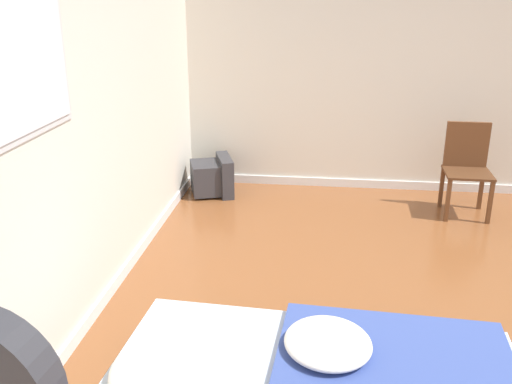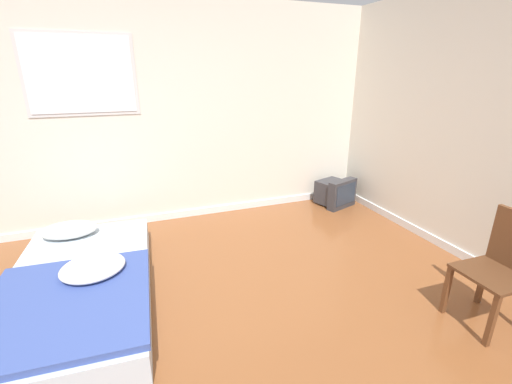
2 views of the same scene
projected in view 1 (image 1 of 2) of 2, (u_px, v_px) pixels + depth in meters
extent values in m
plane|color=brown|center=(495.00, 343.00, 3.48)|extent=(20.00, 20.00, 0.00)
cube|color=silver|center=(70.00, 123.00, 3.33)|extent=(8.05, 0.06, 2.60)
cube|color=white|center=(97.00, 310.00, 3.75)|extent=(8.05, 0.02, 0.09)
cube|color=silver|center=(10.00, 54.00, 2.61)|extent=(1.11, 0.01, 0.84)
cube|color=white|center=(11.00, 54.00, 2.61)|extent=(1.04, 0.01, 0.77)
cube|color=silver|center=(437.00, 66.00, 5.70)|extent=(0.06, 7.49, 2.60)
cube|color=white|center=(425.00, 186.00, 6.09)|extent=(0.02, 7.49, 0.09)
ellipsoid|color=silver|center=(147.00, 366.00, 2.78)|extent=(0.54, 0.37, 0.14)
cube|color=#384C93|center=(396.00, 377.00, 2.77)|extent=(1.17, 1.25, 0.05)
ellipsoid|color=silver|center=(328.00, 342.00, 2.93)|extent=(0.58, 0.56, 0.11)
cube|color=#333338|center=(206.00, 178.00, 5.92)|extent=(0.46, 0.39, 0.32)
cube|color=#333338|center=(225.00, 175.00, 5.96)|extent=(0.49, 0.27, 0.39)
cube|color=#283342|center=(231.00, 174.00, 5.97)|extent=(0.37, 0.13, 0.28)
cube|color=brown|center=(490.00, 203.00, 5.18)|extent=(0.04, 0.04, 0.41)
cube|color=brown|center=(448.00, 201.00, 5.23)|extent=(0.04, 0.04, 0.41)
cube|color=brown|center=(481.00, 189.00, 5.52)|extent=(0.04, 0.04, 0.41)
cube|color=brown|center=(441.00, 187.00, 5.57)|extent=(0.04, 0.04, 0.41)
cube|color=#55311A|center=(468.00, 173.00, 5.30)|extent=(0.43, 0.43, 0.02)
cube|color=brown|center=(467.00, 144.00, 5.40)|extent=(0.05, 0.40, 0.43)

